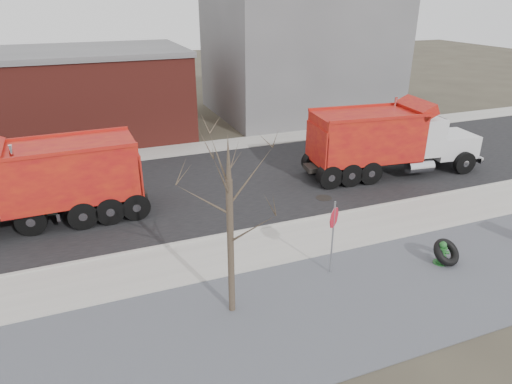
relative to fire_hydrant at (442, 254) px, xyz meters
name	(u,v)px	position (x,y,z in m)	size (l,w,h in m)	color
ground	(294,246)	(-3.99, 2.84, -0.39)	(120.00, 120.00, 0.00)	#383328
gravel_verge	(347,302)	(-3.99, -0.66, -0.37)	(60.00, 5.00, 0.03)	slate
sidewalk	(291,242)	(-3.99, 3.09, -0.36)	(60.00, 2.50, 0.06)	#9E9B93
curb	(276,225)	(-3.99, 4.39, -0.33)	(60.00, 0.15, 0.11)	#9E9B93
road	(236,182)	(-3.99, 9.14, -0.38)	(60.00, 9.40, 0.02)	black
far_sidewalk	(204,147)	(-3.99, 14.84, -0.36)	(60.00, 2.00, 0.06)	#9E9B93
building_grey	(299,57)	(5.01, 20.84, 3.61)	(12.00, 10.00, 8.00)	slate
building_brick	(10,98)	(-13.99, 19.84, 2.27)	(20.20, 8.20, 5.30)	maroon
bare_tree	(230,205)	(-7.19, 0.24, 2.91)	(3.20, 3.20, 5.20)	#382D23
fire_hydrant	(442,254)	(0.00, 0.00, 0.00)	(0.48, 0.47, 0.85)	#27672A
truck_tire	(446,252)	(0.17, -0.02, 0.03)	(1.09, 1.02, 0.85)	black
stop_sign	(333,225)	(-3.66, 0.88, 1.35)	(0.56, 0.44, 2.52)	gray
dump_truck_red_a	(387,138)	(3.23, 7.60, 1.42)	(8.91, 3.27, 3.56)	black
dump_truck_red_b	(40,180)	(-12.14, 7.94, 1.40)	(8.34, 2.62, 3.52)	black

